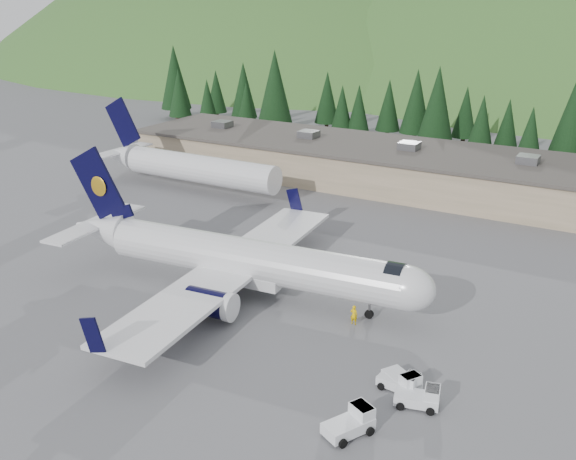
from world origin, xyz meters
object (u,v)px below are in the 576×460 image
at_px(airliner, 242,260).
at_px(second_airliner, 184,165).
at_px(baggage_tug_c, 352,422).
at_px(baggage_tug_d, 402,382).
at_px(baggage_tug_a, 421,397).
at_px(ramp_worker, 354,315).
at_px(baggage_tug_b, 404,381).
at_px(terminal_building, 373,163).

bearing_deg(airliner, second_airliner, 132.00).
distance_m(baggage_tug_c, baggage_tug_d, 5.59).
height_order(baggage_tug_a, ramp_worker, ramp_worker).
bearing_deg(second_airliner, airliner, -42.73).
relative_size(airliner, baggage_tug_a, 11.59).
xyz_separation_m(airliner, baggage_tug_b, (17.18, -6.91, -2.41)).
height_order(second_airliner, ramp_worker, second_airliner).
relative_size(baggage_tug_d, ramp_worker, 1.73).
height_order(airliner, ramp_worker, airliner).
bearing_deg(baggage_tug_d, ramp_worker, 140.71).
height_order(baggage_tug_c, baggage_tug_d, baggage_tug_c).
xyz_separation_m(second_airliner, terminal_building, (19.91, 16.00, -0.70)).
distance_m(terminal_building, baggage_tug_d, 49.95).
xyz_separation_m(baggage_tug_c, ramp_worker, (-5.40, 12.17, 0.09)).
height_order(baggage_tug_a, terminal_building, terminal_building).
bearing_deg(baggage_tug_a, baggage_tug_c, -134.41).
height_order(baggage_tug_b, terminal_building, terminal_building).
height_order(baggage_tug_b, baggage_tug_d, baggage_tug_b).
relative_size(airliner, second_airliner, 1.26).
height_order(terminal_building, ramp_worker, terminal_building).
bearing_deg(airliner, baggage_tug_d, -27.84).
height_order(baggage_tug_b, baggage_tug_c, baggage_tug_c).
distance_m(airliner, terminal_building, 38.31).
xyz_separation_m(airliner, baggage_tug_c, (16.09, -12.61, -2.35)).
xyz_separation_m(baggage_tug_b, baggage_tug_c, (-1.10, -5.70, 0.07)).
relative_size(second_airliner, baggage_tug_b, 9.16).
distance_m(airliner, baggage_tug_d, 18.72).
height_order(airliner, terminal_building, airliner).
height_order(terminal_building, baggage_tug_d, terminal_building).
bearing_deg(baggage_tug_b, baggage_tug_d, -70.33).
relative_size(baggage_tug_a, baggage_tug_b, 0.99).
relative_size(baggage_tug_a, ramp_worker, 1.86).
distance_m(baggage_tug_a, baggage_tug_d, 1.93).
relative_size(baggage_tug_c, terminal_building, 0.05).
relative_size(airliner, baggage_tug_c, 10.36).
xyz_separation_m(second_airliner, ramp_worker, (34.60, -22.53, -2.52)).
distance_m(second_airliner, ramp_worker, 41.37).
relative_size(terminal_building, baggage_tug_d, 25.56).
bearing_deg(baggage_tug_d, baggage_tug_c, -94.08).
distance_m(second_airliner, terminal_building, 25.55).
bearing_deg(baggage_tug_a, terminal_building, 102.84).
bearing_deg(terminal_building, baggage_tug_c, -68.38).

